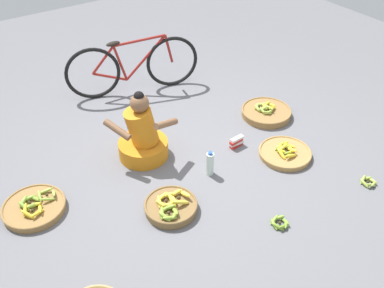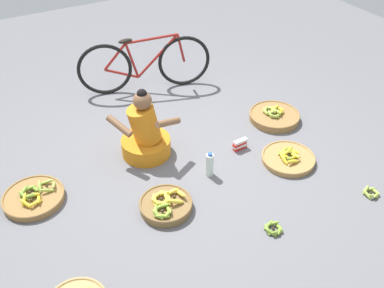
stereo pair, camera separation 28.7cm
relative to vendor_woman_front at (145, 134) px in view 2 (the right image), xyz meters
name	(u,v)px [view 2 (the right image)]	position (x,y,z in m)	size (l,w,h in m)	color
ground_plane	(183,160)	(0.28, -0.30, -0.25)	(10.00, 10.00, 0.00)	slate
vendor_woman_front	(145,134)	(0.00, 0.00, 0.00)	(0.70, 0.53, 0.78)	orange
bicycle_leaning	(145,64)	(0.56, 1.24, 0.11)	(1.65, 0.51, 0.73)	black
banana_basket_mid_right	(34,197)	(-1.22, -0.14, -0.21)	(0.57, 0.57, 0.14)	olive
banana_basket_back_left	(166,205)	(-0.19, -0.84, -0.19)	(0.49, 0.49, 0.17)	brown
banana_basket_mid_left	(288,158)	(1.24, -0.85, -0.21)	(0.56, 0.56, 0.14)	#A87F47
banana_basket_near_bicycle	(274,116)	(1.58, -0.16, -0.20)	(0.60, 0.60, 0.15)	olive
loose_bananas_back_center	(371,193)	(1.61, -1.63, -0.22)	(0.17, 0.17, 0.08)	#9EB747
loose_bananas_back_right	(274,229)	(0.52, -1.53, -0.22)	(0.18, 0.19, 0.08)	olive
water_bottle	(210,165)	(0.41, -0.63, -0.12)	(0.08, 0.08, 0.27)	silver
packet_carton_stack	(240,144)	(0.91, -0.43, -0.19)	(0.17, 0.07, 0.12)	red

